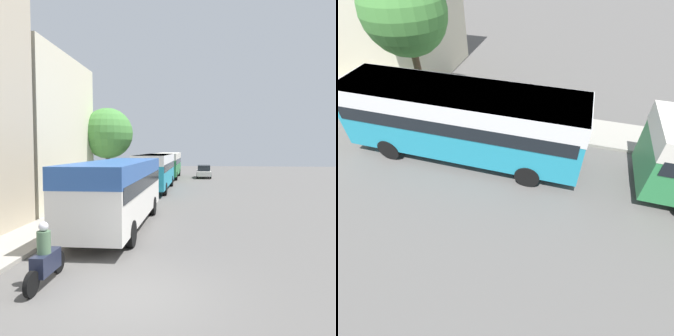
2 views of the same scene
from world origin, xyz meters
The scene contains 2 objects.
bus_following centered at (-1.99, 20.47, 2.03)m, with size 2.55×9.99×3.13m.
street_tree centered at (-5.21, 16.80, 4.79)m, with size 3.86×3.86×6.60m.
Camera 2 is at (6.30, 24.66, 7.88)m, focal length 28.00 mm.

